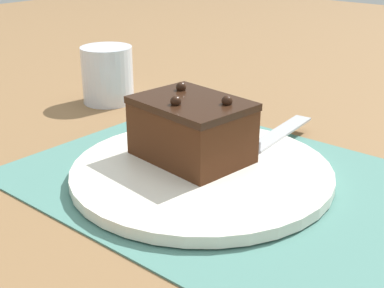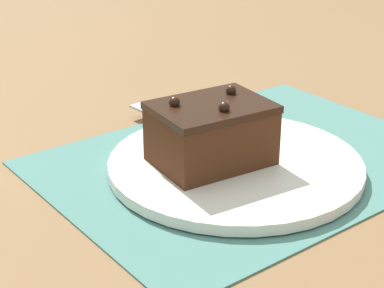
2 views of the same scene
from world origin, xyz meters
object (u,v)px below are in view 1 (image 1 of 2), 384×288
object	(u,v)px
cake_plate	(202,172)
chocolate_cake	(190,130)
serving_knife	(254,147)
drinking_glass	(108,75)

from	to	relation	value
cake_plate	chocolate_cake	distance (m)	0.05
cake_plate	serving_knife	world-z (taller)	serving_knife
cake_plate	serving_knife	bearing A→B (deg)	76.42
drinking_glass	cake_plate	bearing A→B (deg)	-23.01
drinking_glass	serving_knife	bearing A→B (deg)	-9.22
cake_plate	drinking_glass	world-z (taller)	drinking_glass
cake_plate	serving_knife	distance (m)	0.08
cake_plate	chocolate_cake	bearing A→B (deg)	158.98
cake_plate	drinking_glass	size ratio (longest dim) A/B	3.24
chocolate_cake	drinking_glass	size ratio (longest dim) A/B	1.51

